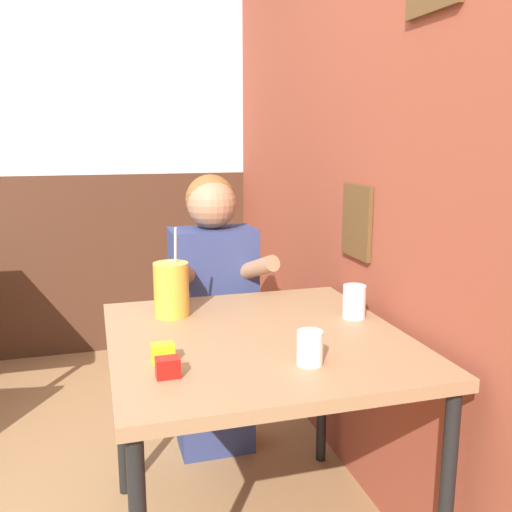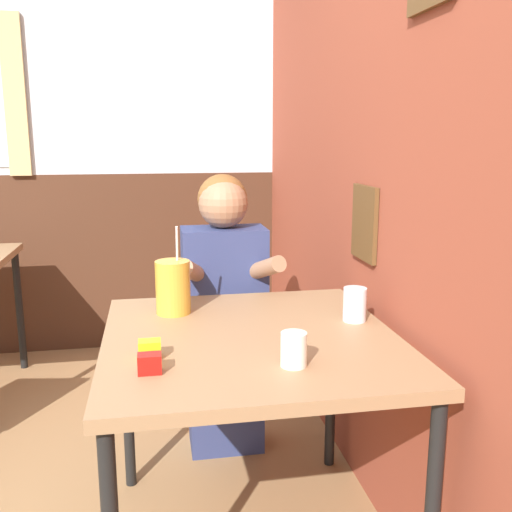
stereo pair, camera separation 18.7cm
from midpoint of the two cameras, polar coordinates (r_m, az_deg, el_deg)
The scene contains 9 objects.
brick_wall_right at distance 2.52m, azimuth 4.25°, elevation 12.51°, with size 0.08×4.37×2.70m.
back_wall at distance 3.61m, azimuth -24.41°, elevation 11.40°, with size 5.63×0.09×2.70m.
main_table at distance 1.76m, azimuth -2.97°, elevation -9.97°, with size 0.88×0.93×0.73m.
person_seated at distance 2.37m, azimuth -6.53°, elevation -5.54°, with size 0.42×0.40×1.17m.
cocktail_pitcher at distance 1.93m, azimuth -11.23°, elevation -3.32°, with size 0.12×0.12×0.30m.
glass_near_pitcher at distance 1.89m, azimuth 7.03°, elevation -4.58°, with size 0.08×0.08×0.11m.
glass_center at distance 1.51m, azimuth 1.85°, elevation -9.21°, with size 0.07×0.07×0.09m.
condiment_ketchup at distance 1.47m, azimuth -12.49°, elevation -10.90°, with size 0.06×0.04×0.05m.
condiment_mustard at distance 1.57m, azimuth -12.74°, elevation -9.51°, with size 0.06×0.04×0.05m.
Camera 1 is at (0.38, -1.16, 1.32)m, focal length 40.00 mm.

